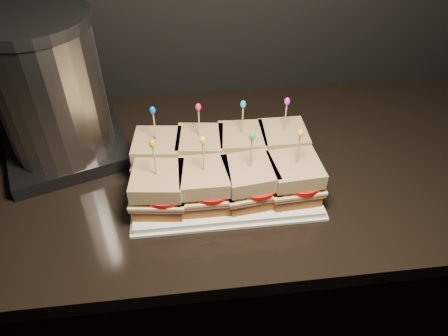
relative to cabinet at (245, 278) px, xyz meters
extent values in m
cube|color=black|center=(0.00, 0.00, 0.00)|extent=(2.38, 0.63, 0.87)
cube|color=black|center=(0.00, 0.00, 0.45)|extent=(2.42, 0.67, 0.04)
cube|color=white|center=(-0.07, -0.07, 0.48)|extent=(0.39, 0.24, 0.02)
cube|color=white|center=(-0.07, -0.07, 0.47)|extent=(0.40, 0.25, 0.01)
cube|color=#5E2E0F|center=(-0.21, -0.02, 0.50)|extent=(0.11, 0.11, 0.03)
cube|color=#BB6057|center=(-0.21, -0.02, 0.52)|extent=(0.12, 0.12, 0.01)
cube|color=#FFF199|center=(-0.21, -0.02, 0.53)|extent=(0.12, 0.12, 0.01)
cylinder|color=#B60F0B|center=(-0.20, -0.02, 0.53)|extent=(0.10, 0.10, 0.01)
cube|color=#5D320D|center=(-0.21, -0.02, 0.56)|extent=(0.11, 0.11, 0.03)
cylinder|color=tan|center=(-0.21, -0.02, 0.60)|extent=(0.00, 0.00, 0.09)
ellipsoid|color=blue|center=(-0.21, -0.02, 0.65)|extent=(0.01, 0.01, 0.02)
cube|color=#5E2E0F|center=(-0.12, -0.02, 0.50)|extent=(0.11, 0.11, 0.03)
cube|color=#BB6057|center=(-0.12, -0.02, 0.52)|extent=(0.12, 0.12, 0.01)
cube|color=#FFF199|center=(-0.12, -0.02, 0.53)|extent=(0.12, 0.12, 0.01)
cylinder|color=#B60F0B|center=(-0.11, -0.02, 0.53)|extent=(0.10, 0.10, 0.01)
cube|color=#5D320D|center=(-0.12, -0.02, 0.56)|extent=(0.11, 0.11, 0.03)
cylinder|color=tan|center=(-0.12, -0.02, 0.60)|extent=(0.00, 0.00, 0.09)
ellipsoid|color=red|center=(-0.12, -0.02, 0.65)|extent=(0.01, 0.01, 0.02)
cube|color=#5E2E0F|center=(-0.03, -0.02, 0.50)|extent=(0.10, 0.10, 0.03)
cube|color=#BB6057|center=(-0.03, -0.02, 0.52)|extent=(0.11, 0.11, 0.01)
cube|color=#FFF199|center=(-0.03, -0.02, 0.53)|extent=(0.11, 0.11, 0.01)
cylinder|color=#B60F0B|center=(-0.01, -0.02, 0.53)|extent=(0.10, 0.10, 0.01)
cube|color=#5D320D|center=(-0.03, -0.02, 0.56)|extent=(0.10, 0.10, 0.03)
cylinder|color=tan|center=(-0.03, -0.02, 0.60)|extent=(0.00, 0.00, 0.09)
ellipsoid|color=#1192B9|center=(-0.03, -0.02, 0.65)|extent=(0.01, 0.01, 0.02)
cube|color=#5E2E0F|center=(0.07, -0.02, 0.50)|extent=(0.10, 0.10, 0.03)
cube|color=#BB6057|center=(0.07, -0.02, 0.52)|extent=(0.11, 0.10, 0.01)
cube|color=#FFF199|center=(0.07, -0.02, 0.53)|extent=(0.11, 0.11, 0.01)
cylinder|color=#B60F0B|center=(0.08, -0.02, 0.53)|extent=(0.10, 0.10, 0.01)
cube|color=#5D320D|center=(0.07, -0.02, 0.56)|extent=(0.10, 0.10, 0.03)
cylinder|color=tan|center=(0.07, -0.02, 0.60)|extent=(0.00, 0.00, 0.09)
ellipsoid|color=#CF24C1|center=(0.07, -0.02, 0.65)|extent=(0.01, 0.01, 0.02)
cube|color=#5E2E0F|center=(-0.21, -0.13, 0.50)|extent=(0.11, 0.11, 0.03)
cube|color=#BB6057|center=(-0.21, -0.13, 0.52)|extent=(0.12, 0.12, 0.01)
cube|color=#FFF199|center=(-0.21, -0.13, 0.53)|extent=(0.12, 0.12, 0.01)
cylinder|color=#B60F0B|center=(-0.20, -0.13, 0.53)|extent=(0.10, 0.10, 0.01)
cube|color=#5D320D|center=(-0.21, -0.13, 0.56)|extent=(0.11, 0.11, 0.03)
cylinder|color=tan|center=(-0.21, -0.13, 0.60)|extent=(0.00, 0.00, 0.09)
ellipsoid|color=orange|center=(-0.21, -0.13, 0.65)|extent=(0.01, 0.01, 0.02)
cube|color=#5E2E0F|center=(-0.12, -0.13, 0.50)|extent=(0.10, 0.10, 0.03)
cube|color=#BB6057|center=(-0.12, -0.13, 0.52)|extent=(0.11, 0.11, 0.01)
cube|color=#FFF199|center=(-0.12, -0.13, 0.53)|extent=(0.11, 0.11, 0.01)
cylinder|color=#B60F0B|center=(-0.11, -0.13, 0.53)|extent=(0.10, 0.10, 0.01)
cube|color=#5D320D|center=(-0.12, -0.13, 0.56)|extent=(0.10, 0.10, 0.03)
cylinder|color=tan|center=(-0.12, -0.13, 0.60)|extent=(0.00, 0.00, 0.09)
ellipsoid|color=yellow|center=(-0.12, -0.13, 0.65)|extent=(0.01, 0.01, 0.02)
cube|color=#5E2E0F|center=(-0.03, -0.13, 0.50)|extent=(0.11, 0.11, 0.03)
cube|color=#BB6057|center=(-0.03, -0.13, 0.52)|extent=(0.12, 0.12, 0.01)
cube|color=#FFF199|center=(-0.03, -0.13, 0.53)|extent=(0.12, 0.12, 0.01)
cylinder|color=#B60F0B|center=(-0.01, -0.13, 0.53)|extent=(0.10, 0.10, 0.01)
cube|color=#5D320D|center=(-0.03, -0.13, 0.56)|extent=(0.11, 0.11, 0.03)
cylinder|color=tan|center=(-0.03, -0.13, 0.60)|extent=(0.00, 0.00, 0.09)
ellipsoid|color=green|center=(-0.03, -0.13, 0.65)|extent=(0.01, 0.01, 0.02)
cube|color=#5E2E0F|center=(0.07, -0.13, 0.50)|extent=(0.10, 0.10, 0.03)
cube|color=#BB6057|center=(0.07, -0.13, 0.52)|extent=(0.11, 0.11, 0.01)
cube|color=#FFF199|center=(0.07, -0.13, 0.53)|extent=(0.12, 0.11, 0.01)
cylinder|color=#B60F0B|center=(0.08, -0.13, 0.53)|extent=(0.10, 0.10, 0.01)
cube|color=#5D320D|center=(0.07, -0.13, 0.56)|extent=(0.11, 0.11, 0.03)
cylinder|color=tan|center=(0.07, -0.13, 0.60)|extent=(0.00, 0.00, 0.09)
ellipsoid|color=yellow|center=(0.07, -0.13, 0.65)|extent=(0.01, 0.01, 0.02)
cube|color=#262628|center=(-0.43, 0.08, 0.49)|extent=(0.33, 0.30, 0.03)
cylinder|color=silver|center=(-0.43, 0.08, 0.65)|extent=(0.22, 0.22, 0.29)
cylinder|color=#262628|center=(-0.43, 0.08, 0.81)|extent=(0.24, 0.24, 0.02)
camera|label=1|loc=(-0.16, -0.77, 1.15)|focal=35.00mm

